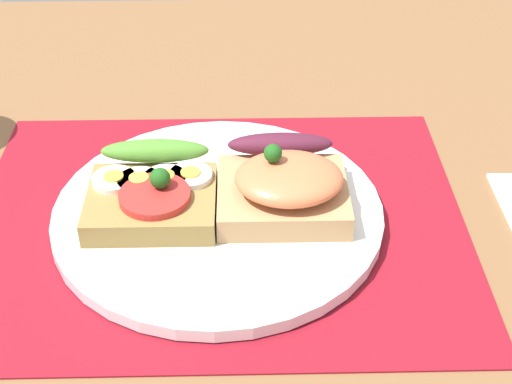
% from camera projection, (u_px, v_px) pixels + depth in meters
% --- Properties ---
extents(ground_plane, '(1.20, 0.90, 0.03)m').
position_uv_depth(ground_plane, '(219.00, 236.00, 0.60)').
color(ground_plane, brown).
extents(placemat, '(0.39, 0.31, 0.00)m').
position_uv_depth(placemat, '(218.00, 220.00, 0.59)').
color(placemat, maroon).
rests_on(placemat, ground_plane).
extents(plate, '(0.26, 0.26, 0.01)m').
position_uv_depth(plate, '(218.00, 213.00, 0.59)').
color(plate, white).
rests_on(plate, placemat).
extents(sandwich_egg_tomato, '(0.10, 0.10, 0.04)m').
position_uv_depth(sandwich_egg_tomato, '(153.00, 192.00, 0.57)').
color(sandwich_egg_tomato, olive).
rests_on(sandwich_egg_tomato, plate).
extents(sandwich_salmon, '(0.10, 0.10, 0.06)m').
position_uv_depth(sandwich_salmon, '(285.00, 185.00, 0.57)').
color(sandwich_salmon, tan).
rests_on(sandwich_salmon, plate).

